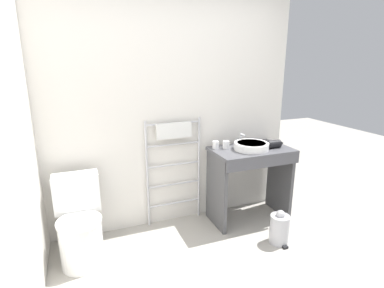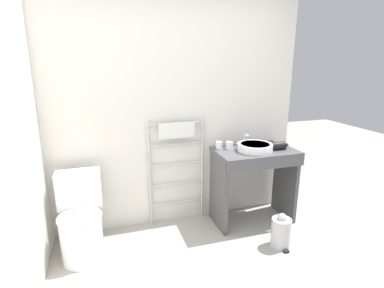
# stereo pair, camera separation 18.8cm
# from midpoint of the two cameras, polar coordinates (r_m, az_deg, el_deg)

# --- Properties ---
(wall_back) EXTENTS (2.83, 0.12, 2.65)m
(wall_back) POSITION_cam_midpoint_polar(r_m,az_deg,el_deg) (3.21, -2.10, 7.62)
(wall_back) COLOR silver
(wall_back) RESTS_ON ground_plane
(wall_side) EXTENTS (0.12, 2.25, 2.65)m
(wall_side) POSITION_cam_midpoint_polar(r_m,az_deg,el_deg) (2.35, -29.75, 2.60)
(wall_side) COLOR silver
(wall_side) RESTS_ON ground_plane
(toilet) EXTENTS (0.40, 0.54, 0.78)m
(toilet) POSITION_cam_midpoint_polar(r_m,az_deg,el_deg) (2.99, -18.68, -13.93)
(toilet) COLOR white
(toilet) RESTS_ON ground_plane
(towel_radiator) EXTENTS (0.62, 0.06, 1.18)m
(towel_radiator) POSITION_cam_midpoint_polar(r_m,az_deg,el_deg) (3.22, -1.25, -1.30)
(towel_radiator) COLOR silver
(towel_radiator) RESTS_ON ground_plane
(vanity_counter) EXTENTS (0.87, 0.52, 0.84)m
(vanity_counter) POSITION_cam_midpoint_polar(r_m,az_deg,el_deg) (3.40, 13.37, -5.65)
(vanity_counter) COLOR #4C4C51
(vanity_counter) RESTS_ON ground_plane
(sink_basin) EXTENTS (0.37, 0.37, 0.08)m
(sink_basin) POSITION_cam_midpoint_polar(r_m,az_deg,el_deg) (3.27, 13.53, -0.60)
(sink_basin) COLOR white
(sink_basin) RESTS_ON vanity_counter
(faucet) EXTENTS (0.02, 0.10, 0.13)m
(faucet) POSITION_cam_midpoint_polar(r_m,az_deg,el_deg) (3.43, 11.87, 1.01)
(faucet) COLOR silver
(faucet) RESTS_ON vanity_counter
(cup_near_wall) EXTENTS (0.07, 0.07, 0.08)m
(cup_near_wall) POSITION_cam_midpoint_polar(r_m,az_deg,el_deg) (3.27, 6.79, -0.26)
(cup_near_wall) COLOR white
(cup_near_wall) RESTS_ON vanity_counter
(cup_near_edge) EXTENTS (0.07, 0.07, 0.08)m
(cup_near_edge) POSITION_cam_midpoint_polar(r_m,az_deg,el_deg) (3.28, 8.79, -0.28)
(cup_near_edge) COLOR white
(cup_near_edge) RESTS_ON vanity_counter
(hair_dryer) EXTENTS (0.21, 0.17, 0.09)m
(hair_dryer) POSITION_cam_midpoint_polar(r_m,az_deg,el_deg) (3.40, 17.74, -0.25)
(hair_dryer) COLOR black
(hair_dryer) RESTS_ON vanity_counter
(trash_bin) EXTENTS (0.19, 0.22, 0.36)m
(trash_bin) POSITION_cam_midpoint_polar(r_m,az_deg,el_deg) (3.19, 18.26, -15.64)
(trash_bin) COLOR #B7B7BC
(trash_bin) RESTS_ON ground_plane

